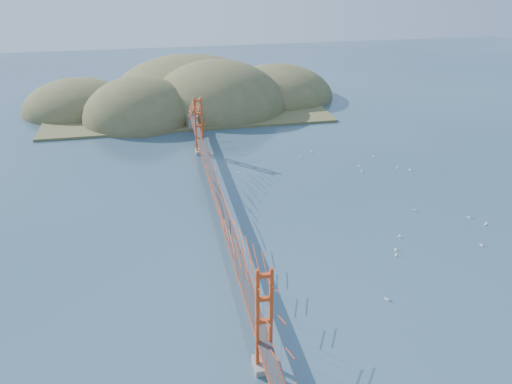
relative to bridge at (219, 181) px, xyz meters
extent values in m
plane|color=#2F4B5E|center=(0.00, -0.18, -7.01)|extent=(320.00, 320.00, 0.00)
cube|color=gray|center=(0.00, -30.18, -6.66)|extent=(2.00, 2.40, 0.70)
cube|color=gray|center=(0.00, 29.82, -6.66)|extent=(2.00, 2.40, 0.70)
cube|color=#B53714|center=(0.00, -0.18, -3.71)|extent=(1.40, 92.00, 0.16)
cube|color=#B53714|center=(0.00, -0.18, -3.91)|extent=(1.33, 92.00, 0.24)
cube|color=#38383A|center=(0.00, -0.18, -3.61)|extent=(1.19, 92.00, 0.03)
cube|color=gray|center=(0.00, 45.82, -5.36)|extent=(2.20, 2.60, 3.30)
cube|color=brown|center=(0.00, 63.82, -6.76)|extent=(70.00, 40.00, 0.60)
ellipsoid|color=brown|center=(-12.00, 55.82, -7.01)|extent=(28.00, 28.00, 21.00)
ellipsoid|color=brown|center=(8.00, 61.82, -7.01)|extent=(36.00, 36.00, 25.00)
ellipsoid|color=brown|center=(26.00, 69.82, -7.01)|extent=(32.00, 32.00, 18.00)
ellipsoid|color=brown|center=(-28.00, 67.82, -7.01)|extent=(28.00, 28.00, 16.00)
ellipsoid|color=brown|center=(2.00, 77.82, -7.01)|extent=(44.00, 44.00, 22.00)
cube|color=white|center=(34.00, 20.39, -6.96)|extent=(0.49, 0.17, 0.09)
cylinder|color=white|center=(34.00, 20.39, -6.69)|extent=(0.01, 0.01, 0.53)
cube|color=white|center=(22.02, -14.12, -6.94)|extent=(0.47, 0.64, 0.11)
cylinder|color=white|center=(22.02, -14.12, -6.60)|extent=(0.02, 0.02, 0.68)
cube|color=white|center=(16.64, -22.72, -6.95)|extent=(0.45, 0.57, 0.10)
cylinder|color=white|center=(16.64, -22.72, -6.64)|extent=(0.02, 0.02, 0.61)
cube|color=white|center=(35.91, 14.01, -6.95)|extent=(0.52, 0.56, 0.10)
cylinder|color=white|center=(35.91, 14.01, -6.63)|extent=(0.02, 0.02, 0.63)
cube|color=white|center=(22.63, -12.76, -6.95)|extent=(0.31, 0.60, 0.10)
cylinder|color=white|center=(22.63, -12.76, -6.63)|extent=(0.02, 0.02, 0.63)
cube|color=white|center=(28.72, 14.03, -6.95)|extent=(0.53, 0.28, 0.09)
cylinder|color=white|center=(28.72, 14.03, -6.68)|extent=(0.01, 0.01, 0.55)
cube|color=white|center=(30.93, -2.44, -6.95)|extent=(0.52, 0.39, 0.09)
cylinder|color=white|center=(30.93, -2.44, -6.68)|extent=(0.01, 0.01, 0.55)
cube|color=white|center=(29.32, 16.72, -6.95)|extent=(0.18, 0.50, 0.09)
cylinder|color=white|center=(29.32, 16.72, -6.68)|extent=(0.01, 0.01, 0.54)
cube|color=white|center=(22.44, 25.58, -6.95)|extent=(0.54, 0.21, 0.10)
cylinder|color=white|center=(22.44, 25.58, -6.66)|extent=(0.02, 0.02, 0.58)
cube|color=white|center=(35.02, -14.11, -6.95)|extent=(0.28, 0.55, 0.09)
cylinder|color=white|center=(35.02, -14.11, -6.67)|extent=(0.02, 0.02, 0.57)
cube|color=white|center=(38.04, -6.37, -6.95)|extent=(0.47, 0.57, 0.10)
cylinder|color=white|center=(38.04, -6.37, -6.64)|extent=(0.02, 0.02, 0.61)
cube|color=white|center=(24.72, -9.67, -6.95)|extent=(0.54, 0.23, 0.10)
cylinder|color=white|center=(24.72, -9.67, -6.66)|extent=(0.02, 0.02, 0.57)
cube|color=white|center=(19.38, 23.20, -6.95)|extent=(0.59, 0.36, 0.10)
cylinder|color=white|center=(19.38, 23.20, -6.64)|extent=(0.02, 0.02, 0.61)
cube|color=white|center=(6.00, 18.14, -6.96)|extent=(0.49, 0.38, 0.09)
cylinder|color=white|center=(6.00, 18.14, -6.70)|extent=(0.01, 0.01, 0.52)
cube|color=white|center=(37.96, 12.75, -6.94)|extent=(0.35, 0.66, 0.11)
cylinder|color=white|center=(37.96, 12.75, -6.60)|extent=(0.02, 0.02, 0.68)
cube|color=white|center=(39.19, -8.95, -6.94)|extent=(0.66, 0.45, 0.11)
cylinder|color=white|center=(39.19, -8.95, -6.59)|extent=(0.02, 0.02, 0.69)
camera|label=1|loc=(-8.31, -66.37, 30.18)|focal=35.00mm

